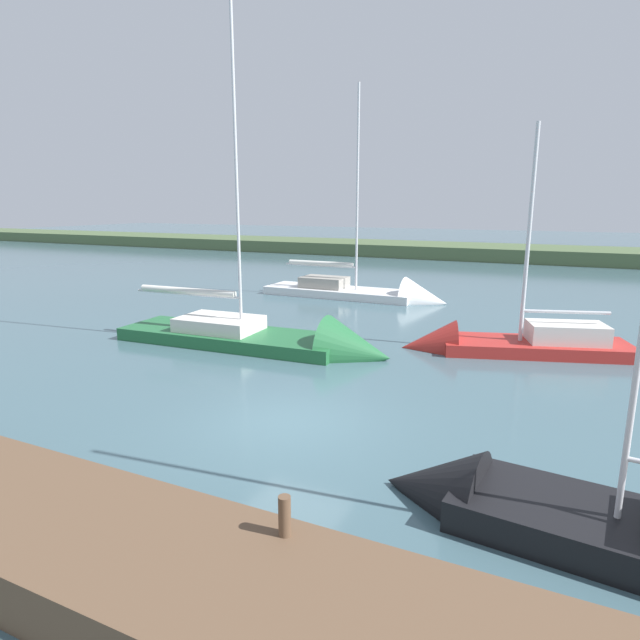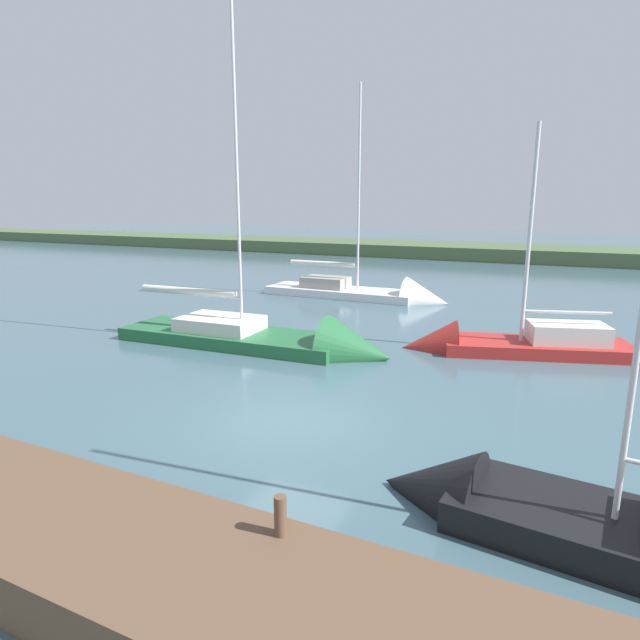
{
  "view_description": "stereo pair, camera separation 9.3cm",
  "coord_description": "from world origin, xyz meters",
  "px_view_note": "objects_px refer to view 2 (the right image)",
  "views": [
    {
      "loc": [
        -5.67,
        10.32,
        5.09
      ],
      "look_at": [
        1.06,
        -3.95,
        1.6
      ],
      "focal_mm": 29.54,
      "sensor_mm": 36.0,
      "label": 1
    },
    {
      "loc": [
        -5.76,
        10.28,
        5.09
      ],
      "look_at": [
        1.06,
        -3.95,
        1.6
      ],
      "focal_mm": 29.54,
      "sensor_mm": 36.0,
      "label": 2
    }
  ],
  "objects_px": {
    "sailboat_outer_mooring": "(283,344)",
    "mooring_post_near": "(280,516)",
    "sailboat_inner_slip": "(602,537)",
    "sailboat_far_right": "(374,296)",
    "sailboat_behind_pier": "(497,348)"
  },
  "relations": [
    {
      "from": "sailboat_outer_mooring",
      "to": "sailboat_inner_slip",
      "type": "relative_size",
      "value": 1.3
    },
    {
      "from": "sailboat_behind_pier",
      "to": "sailboat_outer_mooring",
      "type": "xyz_separation_m",
      "value": [
        6.98,
        2.95,
        0.07
      ]
    },
    {
      "from": "mooring_post_near",
      "to": "sailboat_behind_pier",
      "type": "height_order",
      "value": "sailboat_behind_pier"
    },
    {
      "from": "mooring_post_near",
      "to": "sailboat_outer_mooring",
      "type": "bearing_deg",
      "value": -60.5
    },
    {
      "from": "sailboat_behind_pier",
      "to": "sailboat_inner_slip",
      "type": "relative_size",
      "value": 0.87
    },
    {
      "from": "sailboat_behind_pier",
      "to": "sailboat_outer_mooring",
      "type": "height_order",
      "value": "sailboat_outer_mooring"
    },
    {
      "from": "mooring_post_near",
      "to": "sailboat_inner_slip",
      "type": "relative_size",
      "value": 0.06
    },
    {
      "from": "sailboat_inner_slip",
      "to": "sailboat_outer_mooring",
      "type": "bearing_deg",
      "value": -32.01
    },
    {
      "from": "sailboat_far_right",
      "to": "mooring_post_near",
      "type": "bearing_deg",
      "value": -73.06
    },
    {
      "from": "sailboat_behind_pier",
      "to": "sailboat_far_right",
      "type": "xyz_separation_m",
      "value": [
        7.47,
        -8.08,
        0.03
      ]
    },
    {
      "from": "sailboat_behind_pier",
      "to": "sailboat_inner_slip",
      "type": "height_order",
      "value": "sailboat_inner_slip"
    },
    {
      "from": "sailboat_behind_pier",
      "to": "sailboat_far_right",
      "type": "relative_size",
      "value": 0.7
    },
    {
      "from": "sailboat_far_right",
      "to": "sailboat_outer_mooring",
      "type": "xyz_separation_m",
      "value": [
        -0.49,
        11.03,
        0.04
      ]
    },
    {
      "from": "mooring_post_near",
      "to": "sailboat_far_right",
      "type": "distance_m",
      "value": 22.43
    },
    {
      "from": "sailboat_outer_mooring",
      "to": "mooring_post_near",
      "type": "bearing_deg",
      "value": -63.31
    }
  ]
}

